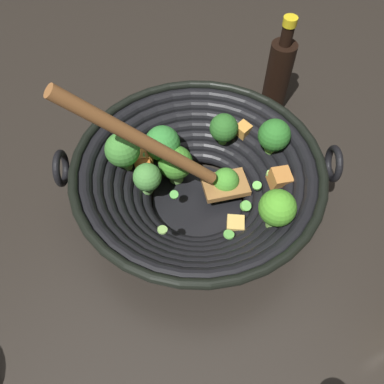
# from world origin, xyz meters

# --- Properties ---
(ground_plane) EXTENTS (4.00, 4.00, 0.00)m
(ground_plane) POSITION_xyz_m (0.00, 0.00, 0.00)
(ground_plane) COLOR #28231E
(wok) EXTENTS (0.37, 0.39, 0.27)m
(wok) POSITION_xyz_m (0.00, -0.00, 0.07)
(wok) COLOR black
(wok) RESTS_ON ground
(soy_sauce_bottle) EXTENTS (0.05, 0.05, 0.19)m
(soy_sauce_bottle) POSITION_xyz_m (0.14, -0.24, 0.08)
(soy_sauce_bottle) COLOR black
(soy_sauce_bottle) RESTS_ON ground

